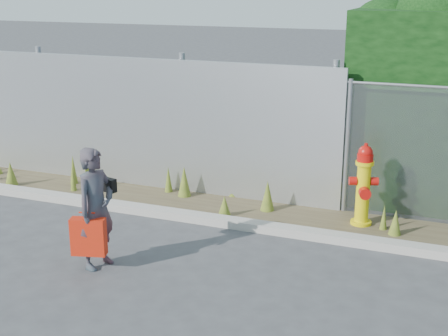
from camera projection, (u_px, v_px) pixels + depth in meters
ground at (204, 284)px, 7.29m from camera, size 80.00×80.00×0.00m
curb at (254, 226)px, 8.88m from camera, size 16.00×0.22×0.12m
weed_strip at (272, 207)px, 9.44m from camera, size 16.00×1.33×0.52m
corrugated_fence at (100, 120)px, 10.79m from camera, size 8.50×0.21×2.30m
fire_hydrant at (363, 186)px, 8.89m from camera, size 0.41×0.37×1.23m
woman at (96, 208)px, 7.56m from camera, size 0.48×0.62×1.52m
red_tote_bag at (89, 237)px, 7.53m from camera, size 0.42×0.15×0.55m
black_shoulder_bag at (108, 185)px, 7.71m from camera, size 0.23×0.09×0.17m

